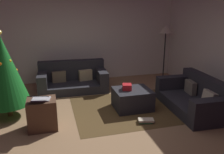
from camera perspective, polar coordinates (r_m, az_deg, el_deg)
name	(u,v)px	position (r m, az deg, el deg)	size (l,w,h in m)	color
ground_plane	(98,126)	(4.53, -3.37, -11.95)	(6.40, 6.40, 0.00)	#93704C
rear_partition	(76,38)	(7.14, -8.87, 9.44)	(6.40, 0.12, 2.60)	silver
couch_left	(73,79)	(6.47, -9.60, -0.54)	(1.83, 1.00, 0.76)	#26262B
couch_right	(196,98)	(5.47, 19.90, -4.74)	(1.06, 1.85, 0.71)	#26262B
ottoman	(132,99)	(5.22, 4.99, -5.36)	(0.79, 0.69, 0.44)	#26262B
gift_box	(127,87)	(5.11, 3.69, -2.44)	(0.19, 0.20, 0.13)	red
tv_remote	(125,88)	(5.19, 3.26, -2.72)	(0.05, 0.16, 0.02)	black
christmas_tree	(4,71)	(5.07, -24.86, 1.41)	(0.91, 0.91, 1.77)	brown
side_table	(42,114)	(4.53, -16.65, -8.67)	(0.52, 0.44, 0.57)	#4C3323
laptop	(40,98)	(4.35, -17.18, -4.97)	(0.39, 0.43, 0.17)	silver
book_stack	(146,121)	(4.69, 8.22, -10.54)	(0.33, 0.25, 0.07)	#387A47
corner_lamp	(166,33)	(7.41, 13.00, 10.39)	(0.36, 0.36, 1.66)	black
area_rug	(132,108)	(5.30, 4.93, -7.53)	(2.60, 2.00, 0.01)	#503C1F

